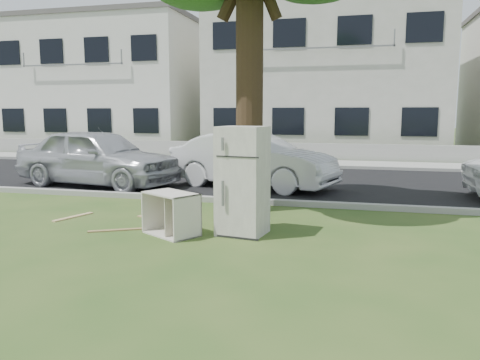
% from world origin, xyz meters
% --- Properties ---
extents(ground, '(120.00, 120.00, 0.00)m').
position_xyz_m(ground, '(0.00, 0.00, 0.00)').
color(ground, '#2C4C1B').
extents(road, '(120.00, 7.00, 0.01)m').
position_xyz_m(road, '(0.00, 6.00, 0.01)').
color(road, black).
rests_on(road, ground).
extents(kerb_near, '(120.00, 0.18, 0.12)m').
position_xyz_m(kerb_near, '(0.00, 2.45, 0.00)').
color(kerb_near, gray).
rests_on(kerb_near, ground).
extents(kerb_far, '(120.00, 0.18, 0.12)m').
position_xyz_m(kerb_far, '(0.00, 9.55, 0.00)').
color(kerb_far, gray).
rests_on(kerb_far, ground).
extents(sidewalk, '(120.00, 2.80, 0.01)m').
position_xyz_m(sidewalk, '(0.00, 11.00, 0.01)').
color(sidewalk, gray).
rests_on(sidewalk, ground).
extents(low_wall, '(120.00, 0.15, 0.70)m').
position_xyz_m(low_wall, '(0.00, 12.60, 0.35)').
color(low_wall, gray).
rests_on(low_wall, ground).
extents(townhouse_left, '(10.20, 8.16, 7.04)m').
position_xyz_m(townhouse_left, '(-12.00, 17.50, 3.52)').
color(townhouse_left, silver).
rests_on(townhouse_left, ground).
extents(townhouse_center, '(11.22, 8.16, 7.44)m').
position_xyz_m(townhouse_center, '(0.00, 17.50, 3.72)').
color(townhouse_center, beige).
rests_on(townhouse_center, ground).
extents(fridge, '(0.81, 0.77, 1.75)m').
position_xyz_m(fridge, '(-0.07, -0.07, 0.88)').
color(fridge, white).
rests_on(fridge, ground).
extents(cabinet, '(1.05, 0.94, 0.69)m').
position_xyz_m(cabinet, '(-1.18, -0.40, 0.35)').
color(cabinet, silver).
rests_on(cabinet, ground).
extents(plank_a, '(1.01, 0.60, 0.02)m').
position_xyz_m(plank_a, '(-2.10, -0.37, 0.01)').
color(plank_a, olive).
rests_on(plank_a, ground).
extents(plank_b, '(0.88, 0.32, 0.02)m').
position_xyz_m(plank_b, '(-1.88, 0.57, 0.01)').
color(plank_b, tan).
rests_on(plank_b, ground).
extents(plank_c, '(0.36, 0.87, 0.02)m').
position_xyz_m(plank_c, '(-3.47, 0.30, 0.01)').
color(plank_c, tan).
rests_on(plank_c, ground).
extents(car_center, '(4.68, 2.70, 1.46)m').
position_xyz_m(car_center, '(-0.98, 4.66, 0.73)').
color(car_center, silver).
rests_on(car_center, ground).
extents(car_left, '(4.87, 2.63, 1.57)m').
position_xyz_m(car_left, '(-5.12, 3.94, 0.79)').
color(car_left, '#ABACB2').
rests_on(car_left, ground).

